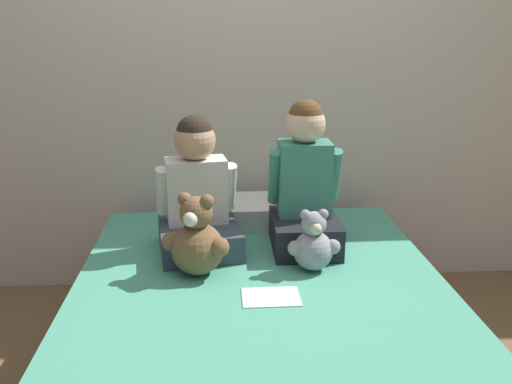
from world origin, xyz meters
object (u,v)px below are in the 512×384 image
object	(u,v)px
pillow_at_headboard	(250,211)
sign_card	(271,298)
bed	(263,353)
child_on_left	(197,197)
child_on_right	(305,188)
teddy_bear_held_by_right_child	(313,245)
teddy_bear_held_by_left_child	(197,241)

from	to	relation	value
pillow_at_headboard	sign_card	xyz separation A→B (m)	(0.03, -0.80, -0.05)
bed	pillow_at_headboard	size ratio (longest dim) A/B	3.68
child_on_left	pillow_at_headboard	world-z (taller)	child_on_left
bed	child_on_right	world-z (taller)	child_on_right
bed	teddy_bear_held_by_right_child	xyz separation A→B (m)	(0.22, 0.23, 0.34)
child_on_right	teddy_bear_held_by_left_child	xyz separation A→B (m)	(-0.46, -0.26, -0.13)
bed	teddy_bear_held_by_left_child	distance (m)	0.50
teddy_bear_held_by_right_child	sign_card	distance (m)	0.32
bed	child_on_right	distance (m)	0.72
teddy_bear_held_by_left_child	teddy_bear_held_by_right_child	xyz separation A→B (m)	(0.46, 0.00, -0.03)
bed	child_on_right	xyz separation A→B (m)	(0.22, 0.48, 0.50)
child_on_left	pillow_at_headboard	xyz separation A→B (m)	(0.25, 0.32, -0.18)
pillow_at_headboard	sign_card	distance (m)	0.80
child_on_right	teddy_bear_held_by_right_child	world-z (taller)	child_on_right
child_on_right	pillow_at_headboard	bearing A→B (deg)	125.03
child_on_right	bed	bearing A→B (deg)	-113.99
teddy_bear_held_by_right_child	sign_card	size ratio (longest dim) A/B	1.22
teddy_bear_held_by_right_child	pillow_at_headboard	world-z (taller)	teddy_bear_held_by_right_child
child_on_left	teddy_bear_held_by_right_child	distance (m)	0.55
teddy_bear_held_by_left_child	bed	bearing A→B (deg)	-21.69
child_on_right	teddy_bear_held_by_left_child	distance (m)	0.54
child_on_left	bed	bearing A→B (deg)	-70.86
child_on_left	child_on_right	bearing A→B (deg)	-8.34
child_on_left	pillow_at_headboard	distance (m)	0.44
teddy_bear_held_by_left_child	pillow_at_headboard	bearing A→B (deg)	87.46
pillow_at_headboard	teddy_bear_held_by_right_child	bearing A→B (deg)	-69.04
teddy_bear_held_by_left_child	sign_card	size ratio (longest dim) A/B	1.58
child_on_right	child_on_left	bearing A→B (deg)	-179.39
bed	child_on_left	distance (m)	0.71
child_on_left	teddy_bear_held_by_left_child	distance (m)	0.27
child_on_right	teddy_bear_held_by_right_child	bearing A→B (deg)	-89.46
teddy_bear_held_by_left_child	teddy_bear_held_by_right_child	world-z (taller)	teddy_bear_held_by_left_child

